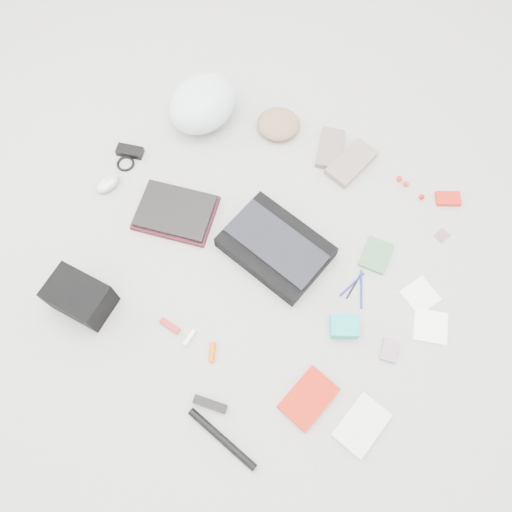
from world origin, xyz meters
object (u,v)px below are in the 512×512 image
at_px(messenger_bag, 276,247).
at_px(accordion_wallet, 344,326).
at_px(laptop, 175,211).
at_px(camera_bag, 80,297).
at_px(bike_helmet, 203,103).
at_px(book_red, 309,398).

xyz_separation_m(messenger_bag, accordion_wallet, (0.36, -0.19, -0.01)).
bearing_deg(accordion_wallet, laptop, 144.85).
bearing_deg(messenger_bag, accordion_wallet, -11.65).
distance_m(messenger_bag, laptop, 0.44).
height_order(messenger_bag, camera_bag, camera_bag).
bearing_deg(accordion_wallet, bike_helmet, 121.07).
bearing_deg(accordion_wallet, camera_bag, 175.33).
distance_m(laptop, camera_bag, 0.50).
relative_size(bike_helmet, camera_bag, 1.50).
distance_m(laptop, book_red, 0.91).
relative_size(bike_helmet, accordion_wallet, 3.17).
bearing_deg(book_red, bike_helmet, 150.74).
height_order(laptop, camera_bag, camera_bag).
xyz_separation_m(camera_bag, book_red, (0.92, 0.01, -0.06)).
xyz_separation_m(laptop, camera_bag, (-0.14, -0.48, 0.04)).
height_order(messenger_bag, accordion_wallet, messenger_bag).
height_order(camera_bag, accordion_wallet, camera_bag).
distance_m(bike_helmet, book_red, 1.31).
relative_size(laptop, bike_helmet, 0.91).
bearing_deg(bike_helmet, accordion_wallet, -20.55).
bearing_deg(messenger_bag, bike_helmet, 155.58).
distance_m(messenger_bag, book_red, 0.59).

